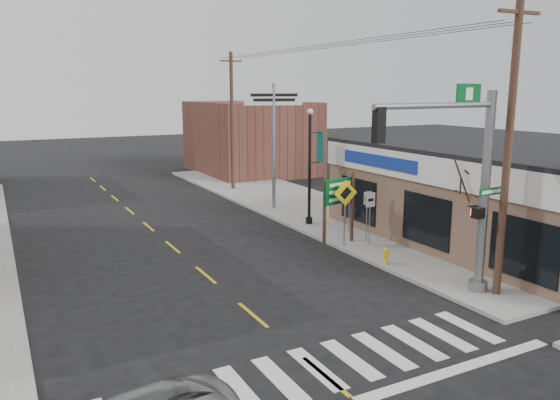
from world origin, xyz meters
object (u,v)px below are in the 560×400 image
guide_sign (339,199)px  bare_tree (476,168)px  dance_center_sign (274,115)px  utility_pole_near (508,146)px  fire_hydrant (386,255)px  traffic_signal_pole (468,173)px  utility_pole_far (232,120)px  lamp_post (311,158)px

guide_sign → bare_tree: bearing=-76.7°
dance_center_sign → bare_tree: (1.68, -12.47, -1.41)m
dance_center_sign → utility_pole_near: size_ratio=0.73×
fire_hydrant → utility_pole_near: utility_pole_near is taller
fire_hydrant → traffic_signal_pole: bearing=-88.1°
fire_hydrant → utility_pole_near: 6.10m
guide_sign → traffic_signal_pole: bearing=-102.6°
utility_pole_far → lamp_post: bearing=-99.7°
guide_sign → utility_pole_near: (1.20, -7.25, 2.79)m
guide_sign → fire_hydrant: guide_sign is taller
bare_tree → utility_pole_far: 19.21m
lamp_post → guide_sign: bearing=-106.5°
fire_hydrant → lamp_post: bearing=83.7°
bare_tree → utility_pole_near: bearing=-118.6°
traffic_signal_pole → fire_hydrant: traffic_signal_pole is taller
utility_pole_far → dance_center_sign: bearing=-100.7°
fire_hydrant → utility_pole_far: bearing=86.1°
dance_center_sign → utility_pole_near: utility_pole_near is taller
guide_sign → dance_center_sign: 8.23m
fire_hydrant → dance_center_sign: (0.80, 10.76, 4.74)m
utility_pole_near → utility_pole_far: 21.50m
guide_sign → utility_pole_near: size_ratio=0.33×
lamp_post → dance_center_sign: bearing=84.5°
dance_center_sign → utility_pole_far: (0.40, 6.67, -0.58)m
dance_center_sign → utility_pole_far: size_ratio=0.77×
fire_hydrant → dance_center_sign: dance_center_sign is taller
guide_sign → fire_hydrant: 3.57m
dance_center_sign → utility_pole_near: 14.83m
traffic_signal_pole → bare_tree: traffic_signal_pole is taller
guide_sign → bare_tree: size_ratio=0.65×
fire_hydrant → dance_center_sign: bearing=85.8°
lamp_post → utility_pole_far: utility_pole_far is taller
lamp_post → dance_center_sign: dance_center_sign is taller
traffic_signal_pole → lamp_post: 10.40m
lamp_post → dance_center_sign: (0.05, 3.98, 1.86)m
utility_pole_near → utility_pole_far: bearing=93.4°
traffic_signal_pole → guide_sign: (-0.12, 6.77, -1.98)m
traffic_signal_pole → utility_pole_near: (1.08, -0.49, 0.81)m
lamp_post → dance_center_sign: 4.40m
traffic_signal_pole → dance_center_sign: size_ratio=0.98×
guide_sign → utility_pole_far: 14.52m
traffic_signal_pole → utility_pole_near: bearing=-27.7°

